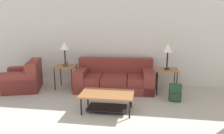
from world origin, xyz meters
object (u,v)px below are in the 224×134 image
at_px(armchair, 25,79).
at_px(backpack, 175,93).
at_px(side_table_left, 66,68).
at_px(side_table_right, 167,72).
at_px(table_lamp_right, 168,49).
at_px(coffee_table, 107,98).
at_px(couch, 115,79).
at_px(table_lamp_left, 65,46).

bearing_deg(armchair, backpack, -3.70).
distance_m(side_table_left, side_table_right, 2.72).
distance_m(armchair, table_lamp_right, 3.91).
bearing_deg(coffee_table, side_table_right, 46.01).
height_order(side_table_right, table_lamp_right, table_lamp_right).
distance_m(couch, side_table_right, 1.39).
bearing_deg(couch, side_table_left, -176.25).
xyz_separation_m(side_table_left, table_lamp_right, (2.72, -0.00, 0.60)).
relative_size(couch, backpack, 5.26).
bearing_deg(side_table_left, table_lamp_right, -0.00).
relative_size(side_table_left, table_lamp_left, 0.96).
distance_m(couch, backpack, 1.66).
height_order(side_table_right, table_lamp_left, table_lamp_left).
bearing_deg(armchair, table_lamp_left, 14.95).
distance_m(side_table_left, backpack, 2.96).
bearing_deg(coffee_table, backpack, 28.95).
relative_size(armchair, side_table_left, 1.86).
height_order(couch, armchair, couch).
xyz_separation_m(coffee_table, side_table_right, (1.32, 1.37, 0.27)).
xyz_separation_m(armchair, side_table_right, (3.80, 0.29, 0.28)).
bearing_deg(backpack, table_lamp_right, 107.13).
distance_m(couch, table_lamp_right, 1.62).
height_order(couch, side_table_left, couch).
relative_size(coffee_table, table_lamp_right, 1.64).
bearing_deg(couch, armchair, -171.20).
height_order(armchair, coffee_table, armchair).
bearing_deg(couch, side_table_right, -3.74).
bearing_deg(armchair, side_table_left, 14.95).
bearing_deg(armchair, couch, 8.80).
bearing_deg(table_lamp_left, backpack, -10.68).
bearing_deg(coffee_table, armchair, 156.45).
distance_m(armchair, side_table_right, 3.82).
xyz_separation_m(coffee_table, backpack, (1.49, 0.82, -0.10)).
bearing_deg(backpack, couch, 157.51).
xyz_separation_m(coffee_table, table_lamp_right, (1.32, 1.37, 0.87)).
distance_m(armchair, coffee_table, 2.70).
distance_m(couch, armchair, 2.46).
relative_size(coffee_table, backpack, 2.70).
bearing_deg(backpack, table_lamp_left, 169.32).
height_order(coffee_table, table_lamp_left, table_lamp_left).
bearing_deg(table_lamp_left, side_table_right, 0.00).
xyz_separation_m(side_table_right, table_lamp_right, (-0.00, -0.00, 0.60)).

